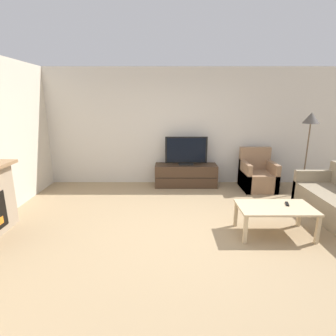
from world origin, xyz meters
TOP-DOWN VIEW (x-y plane):
  - ground_plane at (0.00, 0.00)m, footprint 24.00×24.00m
  - wall_back at (0.00, 2.55)m, footprint 12.00×0.06m
  - tv_stand at (0.08, 2.24)m, footprint 1.43×0.48m
  - tv at (0.08, 2.24)m, footprint 0.96×0.18m
  - armchair at (1.70, 2.04)m, footprint 0.70×0.76m
  - coffee_table at (1.25, -0.08)m, footprint 1.09×0.61m
  - remote at (1.46, -0.01)m, footprint 0.08×0.16m
  - floor_lamp at (2.57, 1.70)m, footprint 0.33×0.33m

SIDE VIEW (x-z plane):
  - ground_plane at x=0.00m, z-range 0.00..0.00m
  - tv_stand at x=0.08m, z-range 0.00..0.52m
  - armchair at x=1.70m, z-range -0.16..0.75m
  - coffee_table at x=1.25m, z-range 0.17..0.61m
  - remote at x=1.46m, z-range 0.44..0.46m
  - tv at x=0.08m, z-range 0.50..1.15m
  - wall_back at x=0.00m, z-range 0.00..2.70m
  - floor_lamp at x=2.57m, z-range 0.63..2.37m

